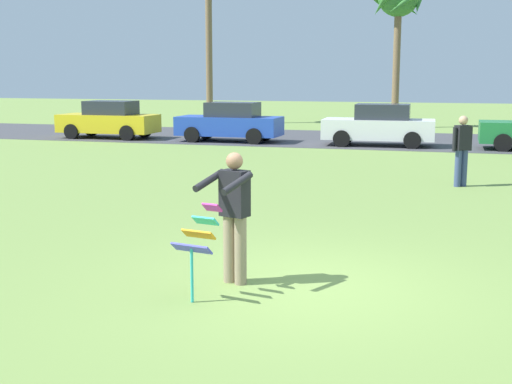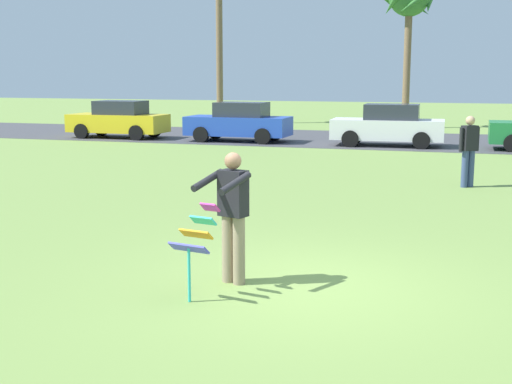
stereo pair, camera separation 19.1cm
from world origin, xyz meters
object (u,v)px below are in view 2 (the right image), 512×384
Objects in this scene: parked_car_blue at (239,123)px; parked_car_yellow at (119,120)px; person_kite_flyer at (232,212)px; parked_car_white at (388,126)px; palm_tree_right_near at (409,1)px; person_walker_near at (469,149)px; kite_held at (196,237)px.

parked_car_yellow is at bearing -180.00° from parked_car_blue.
parked_car_white is (0.00, 18.14, -0.18)m from person_kite_flyer.
person_walker_near is (3.10, -18.35, -5.36)m from palm_tree_right_near.
person_kite_flyer reaches higher than parked_car_yellow.
person_walker_near is (2.93, 9.00, -0.02)m from person_kite_flyer.
person_walker_near is (2.93, -9.14, 0.16)m from parked_car_white.
palm_tree_right_near is at bearing 57.61° from parked_car_blue.
palm_tree_right_near is at bearing 90.36° from person_kite_flyer.
parked_car_yellow is 15.60m from palm_tree_right_near.
person_walker_near is at bearing -80.42° from palm_tree_right_near.
parked_car_yellow is 5.47m from parked_car_blue.
person_kite_flyer is at bearing -71.65° from parked_car_blue.
parked_car_yellow reaches higher than kite_held.
parked_car_white is 2.46× the size of person_walker_near.
person_kite_flyer is 0.41× the size of parked_car_blue.
parked_car_white is at bearing 0.01° from parked_car_blue.
person_kite_flyer is at bearing 72.58° from kite_held.
parked_car_yellow is (-11.49, 18.14, -0.18)m from person_kite_flyer.
kite_held is 19.71m from parked_car_blue.
parked_car_white is at bearing 0.01° from parked_car_yellow.
palm_tree_right_near is (5.85, 9.21, 5.51)m from parked_car_blue.
palm_tree_right_near is at bearing 91.06° from parked_car_white.
person_walker_near is (8.94, -9.13, 0.16)m from parked_car_blue.
person_walker_near reaches higher than kite_held.
parked_car_blue is 12.78m from person_walker_near.
parked_car_yellow is 17.07m from person_walker_near.
parked_car_white is at bearing 107.76° from person_walker_near.
kite_held is at bearing -107.98° from person_walker_near.
parked_car_yellow is 1.00× the size of parked_car_blue.
palm_tree_right_near reaches higher than parked_car_white.
person_kite_flyer is 0.41× the size of parked_car_yellow.
parked_car_yellow is at bearing 147.64° from person_walker_near.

